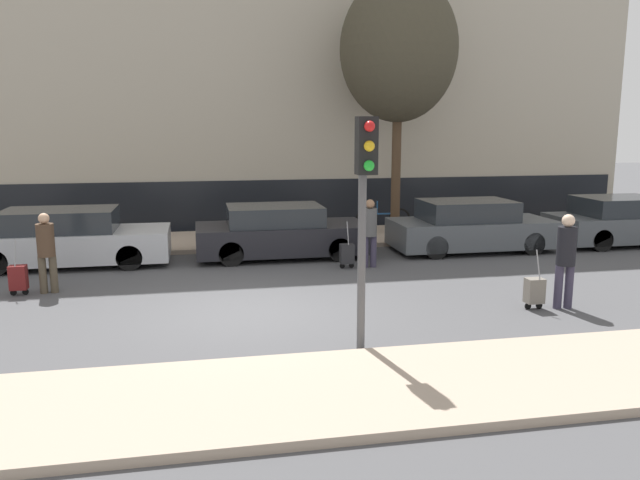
# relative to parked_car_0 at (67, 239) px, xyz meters

# --- Properties ---
(ground_plane) EXTENTS (80.00, 80.00, 0.00)m
(ground_plane) POSITION_rel_parked_car_0_xyz_m (3.93, -4.75, -0.64)
(ground_plane) COLOR #4C4C4F
(sidewalk_near) EXTENTS (28.00, 2.50, 0.12)m
(sidewalk_near) POSITION_rel_parked_car_0_xyz_m (3.93, -8.50, -0.58)
(sidewalk_near) COLOR tan
(sidewalk_near) RESTS_ON ground_plane
(sidewalk_far) EXTENTS (28.00, 3.00, 0.12)m
(sidewalk_far) POSITION_rel_parked_car_0_xyz_m (3.93, 2.25, -0.58)
(sidewalk_far) COLOR tan
(sidewalk_far) RESTS_ON ground_plane
(building_facade) EXTENTS (28.00, 2.58, 12.29)m
(building_facade) POSITION_rel_parked_car_0_xyz_m (3.93, 5.71, 5.48)
(building_facade) COLOR #B7AD99
(building_facade) RESTS_ON ground_plane
(parked_car_0) EXTENTS (4.68, 1.85, 1.37)m
(parked_car_0) POSITION_rel_parked_car_0_xyz_m (0.00, 0.00, 0.00)
(parked_car_0) COLOR #B7BABF
(parked_car_0) RESTS_ON ground_plane
(parked_car_1) EXTENTS (4.31, 1.90, 1.33)m
(parked_car_1) POSITION_rel_parked_car_0_xyz_m (5.15, -0.00, -0.01)
(parked_car_1) COLOR black
(parked_car_1) RESTS_ON ground_plane
(parked_car_2) EXTENTS (4.32, 1.84, 1.37)m
(parked_car_2) POSITION_rel_parked_car_0_xyz_m (10.27, -0.22, 0.00)
(parked_car_2) COLOR #4C5156
(parked_car_2) RESTS_ON ground_plane
(parked_car_3) EXTENTS (4.06, 1.90, 1.35)m
(parked_car_3) POSITION_rel_parked_car_0_xyz_m (14.91, -0.13, -0.01)
(parked_car_3) COLOR #4C5156
(parked_car_3) RESTS_ON ground_plane
(pedestrian_left) EXTENTS (0.35, 0.34, 1.63)m
(pedestrian_left) POSITION_rel_parked_car_0_xyz_m (0.11, -2.61, 0.27)
(pedestrian_left) COLOR #4C4233
(pedestrian_left) RESTS_ON ground_plane
(trolley_left) EXTENTS (0.34, 0.29, 1.14)m
(trolley_left) POSITION_rel_parked_car_0_xyz_m (-0.44, -2.68, -0.29)
(trolley_left) COLOR maroon
(trolley_left) RESTS_ON ground_plane
(pedestrian_center) EXTENTS (0.35, 0.34, 1.63)m
(pedestrian_center) POSITION_rel_parked_car_0_xyz_m (7.07, -1.61, 0.27)
(pedestrian_center) COLOR #383347
(pedestrian_center) RESTS_ON ground_plane
(trolley_center) EXTENTS (0.34, 0.29, 1.12)m
(trolley_center) POSITION_rel_parked_car_0_xyz_m (6.52, -1.62, -0.30)
(trolley_center) COLOR #262628
(trolley_center) RESTS_ON ground_plane
(pedestrian_right) EXTENTS (0.35, 0.34, 1.75)m
(pedestrian_right) POSITION_rel_parked_car_0_xyz_m (9.65, -5.60, 0.36)
(pedestrian_right) COLOR #383347
(pedestrian_right) RESTS_ON ground_plane
(trolley_right) EXTENTS (0.34, 0.29, 1.12)m
(trolley_right) POSITION_rel_parked_car_0_xyz_m (9.11, -5.54, -0.30)
(trolley_right) COLOR slate
(trolley_right) RESTS_ON ground_plane
(traffic_light) EXTENTS (0.28, 0.47, 3.45)m
(traffic_light) POSITION_rel_parked_car_0_xyz_m (5.43, -7.11, 1.82)
(traffic_light) COLOR #515154
(traffic_light) RESTS_ON ground_plane
(parked_bicycle) EXTENTS (1.77, 0.06, 0.96)m
(parked_bicycle) POSITION_rel_parked_car_0_xyz_m (8.65, 2.49, -0.15)
(parked_bicycle) COLOR black
(parked_bicycle) RESTS_ON sidewalk_far
(bare_tree_near_crossing) EXTENTS (3.44, 3.44, 7.51)m
(bare_tree_near_crossing) POSITION_rel_parked_car_0_xyz_m (9.02, 2.44, 4.86)
(bare_tree_near_crossing) COLOR #4C3826
(bare_tree_near_crossing) RESTS_ON sidewalk_far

